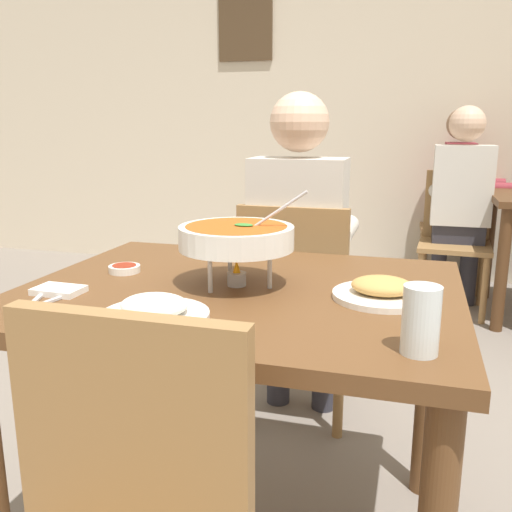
{
  "coord_description": "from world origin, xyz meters",
  "views": [
    {
      "loc": [
        0.43,
        -1.33,
        1.19
      ],
      "look_at": [
        0.0,
        0.15,
        0.82
      ],
      "focal_mm": 38.98,
      "sensor_mm": 36.0,
      "label": 1
    }
  ],
  "objects_px": {
    "chair_diner_main": "(297,301)",
    "rice_plate": "(155,311)",
    "curry_bowl": "(236,238)",
    "drink_glass": "(421,324)",
    "diner_main": "(300,241)",
    "appetizer_plate": "(382,291)",
    "dining_table_main": "(240,331)",
    "patron_bg_left": "(461,196)",
    "chair_bg_right": "(466,220)",
    "sauce_dish": "(124,268)",
    "chair_bg_left": "(455,232)",
    "patron_bg_right": "(463,188)"
  },
  "relations": [
    {
      "from": "curry_bowl",
      "to": "appetizer_plate",
      "type": "bearing_deg",
      "value": -1.68
    },
    {
      "from": "dining_table_main",
      "to": "chair_diner_main",
      "type": "relative_size",
      "value": 1.25
    },
    {
      "from": "chair_diner_main",
      "to": "patron_bg_left",
      "type": "xyz_separation_m",
      "value": [
        0.71,
        1.72,
        0.24
      ]
    },
    {
      "from": "drink_glass",
      "to": "chair_bg_right",
      "type": "bearing_deg",
      "value": 84.07
    },
    {
      "from": "drink_glass",
      "to": "patron_bg_left",
      "type": "xyz_separation_m",
      "value": [
        0.26,
        2.78,
        -0.09
      ]
    },
    {
      "from": "patron_bg_left",
      "to": "appetizer_plate",
      "type": "bearing_deg",
      "value": -97.97
    },
    {
      "from": "drink_glass",
      "to": "chair_bg_left",
      "type": "xyz_separation_m",
      "value": [
        0.24,
        2.78,
        -0.32
      ]
    },
    {
      "from": "diner_main",
      "to": "chair_bg_right",
      "type": "distance_m",
      "value": 2.34
    },
    {
      "from": "chair_diner_main",
      "to": "rice_plate",
      "type": "distance_m",
      "value": 1.07
    },
    {
      "from": "curry_bowl",
      "to": "chair_bg_right",
      "type": "height_order",
      "value": "curry_bowl"
    },
    {
      "from": "chair_diner_main",
      "to": "sauce_dish",
      "type": "bearing_deg",
      "value": -118.24
    },
    {
      "from": "curry_bowl",
      "to": "drink_glass",
      "type": "distance_m",
      "value": 0.58
    },
    {
      "from": "diner_main",
      "to": "drink_glass",
      "type": "bearing_deg",
      "value": -67.52
    },
    {
      "from": "dining_table_main",
      "to": "drink_glass",
      "type": "relative_size",
      "value": 8.66
    },
    {
      "from": "dining_table_main",
      "to": "chair_bg_left",
      "type": "distance_m",
      "value": 2.56
    },
    {
      "from": "appetizer_plate",
      "to": "rice_plate",
      "type": "bearing_deg",
      "value": -148.14
    },
    {
      "from": "diner_main",
      "to": "appetizer_plate",
      "type": "relative_size",
      "value": 5.46
    },
    {
      "from": "sauce_dish",
      "to": "chair_bg_left",
      "type": "height_order",
      "value": "chair_bg_left"
    },
    {
      "from": "chair_bg_left",
      "to": "chair_bg_right",
      "type": "bearing_deg",
      "value": 78.79
    },
    {
      "from": "diner_main",
      "to": "curry_bowl",
      "type": "height_order",
      "value": "diner_main"
    },
    {
      "from": "rice_plate",
      "to": "patron_bg_left",
      "type": "xyz_separation_m",
      "value": [
        0.81,
        2.75,
        -0.05
      ]
    },
    {
      "from": "rice_plate",
      "to": "sauce_dish",
      "type": "xyz_separation_m",
      "value": [
        -0.26,
        0.34,
        -0.01
      ]
    },
    {
      "from": "dining_table_main",
      "to": "rice_plate",
      "type": "distance_m",
      "value": 0.34
    },
    {
      "from": "chair_diner_main",
      "to": "chair_bg_right",
      "type": "height_order",
      "value": "same"
    },
    {
      "from": "dining_table_main",
      "to": "patron_bg_left",
      "type": "relative_size",
      "value": 0.86
    },
    {
      "from": "sauce_dish",
      "to": "chair_bg_left",
      "type": "relative_size",
      "value": 0.1
    },
    {
      "from": "appetizer_plate",
      "to": "patron_bg_left",
      "type": "xyz_separation_m",
      "value": [
        0.34,
        2.46,
        -0.05
      ]
    },
    {
      "from": "diner_main",
      "to": "appetizer_plate",
      "type": "xyz_separation_m",
      "value": [
        0.36,
        -0.77,
        0.05
      ]
    },
    {
      "from": "chair_bg_right",
      "to": "patron_bg_right",
      "type": "xyz_separation_m",
      "value": [
        -0.04,
        -0.02,
        0.24
      ]
    },
    {
      "from": "patron_bg_left",
      "to": "curry_bowl",
      "type": "bearing_deg",
      "value": -106.4
    },
    {
      "from": "rice_plate",
      "to": "appetizer_plate",
      "type": "bearing_deg",
      "value": 31.86
    },
    {
      "from": "chair_diner_main",
      "to": "patron_bg_left",
      "type": "bearing_deg",
      "value": 67.67
    },
    {
      "from": "rice_plate",
      "to": "sauce_dish",
      "type": "bearing_deg",
      "value": 127.67
    },
    {
      "from": "chair_bg_left",
      "to": "chair_bg_right",
      "type": "xyz_separation_m",
      "value": [
        0.1,
        0.5,
        0.0
      ]
    },
    {
      "from": "curry_bowl",
      "to": "patron_bg_left",
      "type": "xyz_separation_m",
      "value": [
        0.72,
        2.44,
        -0.16
      ]
    },
    {
      "from": "diner_main",
      "to": "chair_bg_left",
      "type": "height_order",
      "value": "diner_main"
    },
    {
      "from": "patron_bg_left",
      "to": "diner_main",
      "type": "bearing_deg",
      "value": -112.72
    },
    {
      "from": "curry_bowl",
      "to": "patron_bg_right",
      "type": "height_order",
      "value": "patron_bg_right"
    },
    {
      "from": "curry_bowl",
      "to": "rice_plate",
      "type": "distance_m",
      "value": 0.33
    },
    {
      "from": "curry_bowl",
      "to": "chair_bg_left",
      "type": "height_order",
      "value": "curry_bowl"
    },
    {
      "from": "diner_main",
      "to": "patron_bg_right",
      "type": "distance_m",
      "value": 2.3
    },
    {
      "from": "diner_main",
      "to": "curry_bowl",
      "type": "bearing_deg",
      "value": -90.97
    },
    {
      "from": "sauce_dish",
      "to": "appetizer_plate",
      "type": "bearing_deg",
      "value": -4.05
    },
    {
      "from": "rice_plate",
      "to": "appetizer_plate",
      "type": "distance_m",
      "value": 0.55
    },
    {
      "from": "patron_bg_left",
      "to": "rice_plate",
      "type": "bearing_deg",
      "value": -106.44
    },
    {
      "from": "chair_diner_main",
      "to": "drink_glass",
      "type": "height_order",
      "value": "drink_glass"
    },
    {
      "from": "rice_plate",
      "to": "chair_bg_left",
      "type": "distance_m",
      "value": 2.87
    },
    {
      "from": "sauce_dish",
      "to": "dining_table_main",
      "type": "bearing_deg",
      "value": -8.08
    },
    {
      "from": "curry_bowl",
      "to": "chair_bg_left",
      "type": "distance_m",
      "value": 2.58
    },
    {
      "from": "patron_bg_left",
      "to": "sauce_dish",
      "type": "bearing_deg",
      "value": -114.07
    }
  ]
}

